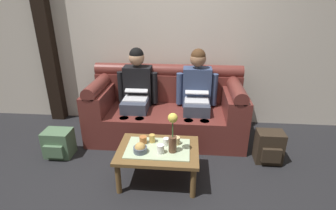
% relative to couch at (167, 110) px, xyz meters
% --- Properties ---
extents(ground_plane, '(14.00, 14.00, 0.00)m').
position_rel_couch_xyz_m(ground_plane, '(0.00, -1.17, -0.37)').
color(ground_plane, black).
extents(back_wall_patterned, '(6.00, 0.12, 2.90)m').
position_rel_couch_xyz_m(back_wall_patterned, '(0.00, 0.53, 1.08)').
color(back_wall_patterned, beige).
rests_on(back_wall_patterned, ground_plane).
extents(timber_pillar, '(0.20, 0.20, 2.90)m').
position_rel_couch_xyz_m(timber_pillar, '(-1.79, 0.41, 1.08)').
color(timber_pillar, black).
rests_on(timber_pillar, ground_plane).
extents(couch, '(2.09, 0.88, 0.96)m').
position_rel_couch_xyz_m(couch, '(0.00, 0.00, 0.00)').
color(couch, maroon).
rests_on(couch, ground_plane).
extents(person_left, '(0.56, 0.67, 1.22)m').
position_rel_couch_xyz_m(person_left, '(-0.41, -0.00, 0.29)').
color(person_left, '#383D4C').
rests_on(person_left, ground_plane).
extents(person_right, '(0.56, 0.67, 1.22)m').
position_rel_couch_xyz_m(person_right, '(0.41, -0.00, 0.29)').
color(person_right, '#383D4C').
rests_on(person_right, ground_plane).
extents(coffee_table, '(0.84, 0.60, 0.39)m').
position_rel_couch_xyz_m(coffee_table, '(0.00, -1.00, -0.04)').
color(coffee_table, brown).
rests_on(coffee_table, ground_plane).
extents(flower_vase, '(0.10, 0.10, 0.43)m').
position_rel_couch_xyz_m(flower_vase, '(0.16, -1.05, 0.23)').
color(flower_vase, brown).
rests_on(flower_vase, coffee_table).
extents(snack_bowl, '(0.14, 0.14, 0.11)m').
position_rel_couch_xyz_m(snack_bowl, '(-0.17, -1.09, 0.06)').
color(snack_bowl, '#4C5666').
rests_on(snack_bowl, coffee_table).
extents(cup_near_left, '(0.08, 0.08, 0.08)m').
position_rel_couch_xyz_m(cup_near_left, '(-0.17, -0.92, 0.06)').
color(cup_near_left, '#B26633').
rests_on(cup_near_left, coffee_table).
extents(cup_near_right, '(0.07, 0.07, 0.08)m').
position_rel_couch_xyz_m(cup_near_right, '(0.08, -0.93, 0.06)').
color(cup_near_right, white).
rests_on(cup_near_right, coffee_table).
extents(cup_far_center, '(0.07, 0.07, 0.09)m').
position_rel_couch_xyz_m(cup_far_center, '(0.04, -1.09, 0.06)').
color(cup_far_center, white).
rests_on(cup_far_center, coffee_table).
extents(cup_far_left, '(0.06, 0.06, 0.09)m').
position_rel_couch_xyz_m(cup_far_left, '(-0.08, -0.89, 0.06)').
color(cup_far_left, gold).
rests_on(cup_far_left, coffee_table).
extents(cup_far_right, '(0.08, 0.08, 0.08)m').
position_rel_couch_xyz_m(cup_far_right, '(0.19, -0.91, 0.06)').
color(cup_far_right, '#DBB77A').
rests_on(cup_far_right, coffee_table).
extents(backpack_right, '(0.31, 0.26, 0.39)m').
position_rel_couch_xyz_m(backpack_right, '(1.27, -0.57, -0.18)').
color(backpack_right, '#2D2319').
rests_on(backpack_right, ground_plane).
extents(backpack_left, '(0.33, 0.29, 0.34)m').
position_rel_couch_xyz_m(backpack_left, '(-1.28, -0.66, -0.21)').
color(backpack_left, '#4C6B4C').
rests_on(backpack_left, ground_plane).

